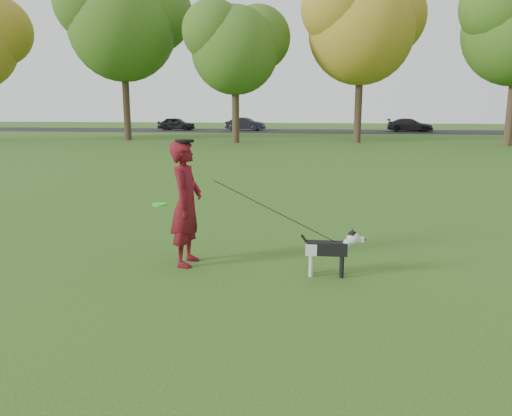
# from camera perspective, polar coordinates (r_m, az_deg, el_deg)

# --- Properties ---
(ground) EXTENTS (120.00, 120.00, 0.00)m
(ground) POSITION_cam_1_polar(r_m,az_deg,el_deg) (7.98, -2.75, -6.91)
(ground) COLOR #285116
(ground) RESTS_ON ground
(road) EXTENTS (120.00, 7.00, 0.02)m
(road) POSITION_cam_1_polar(r_m,az_deg,el_deg) (47.54, 5.30, 8.75)
(road) COLOR black
(road) RESTS_ON ground
(man) EXTENTS (0.52, 0.76, 2.01)m
(man) POSITION_cam_1_polar(r_m,az_deg,el_deg) (8.02, -7.97, 0.52)
(man) COLOR #5D0D11
(man) RESTS_ON ground
(dog) EXTENTS (0.97, 0.19, 0.74)m
(dog) POSITION_cam_1_polar(r_m,az_deg,el_deg) (7.60, 8.64, -4.47)
(dog) COLOR black
(dog) RESTS_ON ground
(car_left) EXTENTS (3.70, 1.78, 1.22)m
(car_left) POSITION_cam_1_polar(r_m,az_deg,el_deg) (49.34, -9.09, 9.49)
(car_left) COLOR black
(car_left) RESTS_ON road
(car_mid) EXTENTS (3.86, 1.92, 1.22)m
(car_mid) POSITION_cam_1_polar(r_m,az_deg,el_deg) (47.96, -1.22, 9.56)
(car_mid) COLOR black
(car_mid) RESTS_ON road
(car_right) EXTENTS (4.31, 2.31, 1.19)m
(car_right) POSITION_cam_1_polar(r_m,az_deg,el_deg) (48.26, 17.19, 9.04)
(car_right) COLOR black
(car_right) RESTS_ON road
(man_held_items) EXTENTS (2.97, 0.46, 1.52)m
(man_held_items) POSITION_cam_1_polar(r_m,az_deg,el_deg) (7.61, 2.22, -0.41)
(man_held_items) COLOR #36FF20
(man_held_items) RESTS_ON ground
(tree_row) EXTENTS (51.74, 8.86, 12.01)m
(tree_row) POSITION_cam_1_polar(r_m,az_deg,el_deg) (33.97, 2.29, 20.06)
(tree_row) COLOR #38281C
(tree_row) RESTS_ON ground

